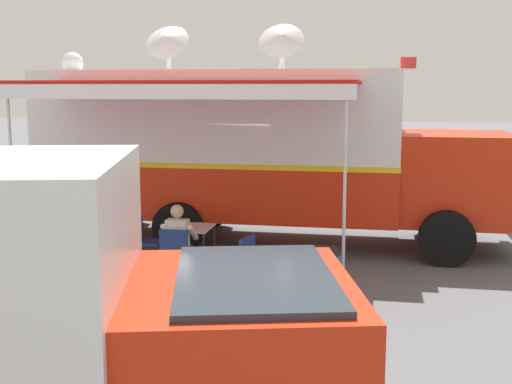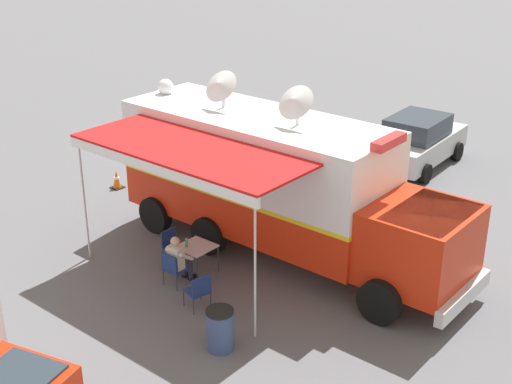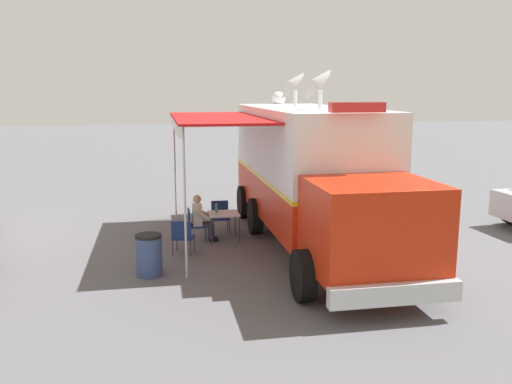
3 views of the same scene
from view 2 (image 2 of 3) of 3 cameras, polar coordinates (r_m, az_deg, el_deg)
ground_plane at (r=18.77m, az=0.02°, el=-4.04°), size 100.00×100.00×0.00m
lot_stripe at (r=20.24m, az=4.43°, el=-2.00°), size 0.22×4.80×0.01m
command_truck at (r=17.51m, az=1.84°, el=0.89°), size 5.01×9.54×4.53m
folding_table at (r=17.06m, az=-4.85°, el=-4.56°), size 0.82×0.82×0.73m
water_bottle at (r=16.96m, az=-5.65°, el=-4.13°), size 0.07×0.07×0.22m
folding_chair_at_table at (r=16.63m, az=-6.72°, el=-6.03°), size 0.49×0.49×0.87m
folding_chair_beside_table at (r=17.68m, az=-6.80°, el=-4.17°), size 0.49×0.49×0.87m
folding_chair_spare_by_truck at (r=15.69m, az=-4.64°, el=-7.86°), size 0.59×0.59×0.87m
seated_responder at (r=16.68m, az=-6.28°, el=-5.38°), size 0.67×0.56×1.25m
trash_bin at (r=14.46m, az=-2.92°, el=-11.05°), size 0.57×0.57×0.91m
traffic_cone at (r=22.45m, az=-11.21°, el=0.99°), size 0.36×0.36×0.58m
car_behind_truck at (r=24.26m, az=12.96°, el=4.04°), size 4.31×2.23×1.76m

